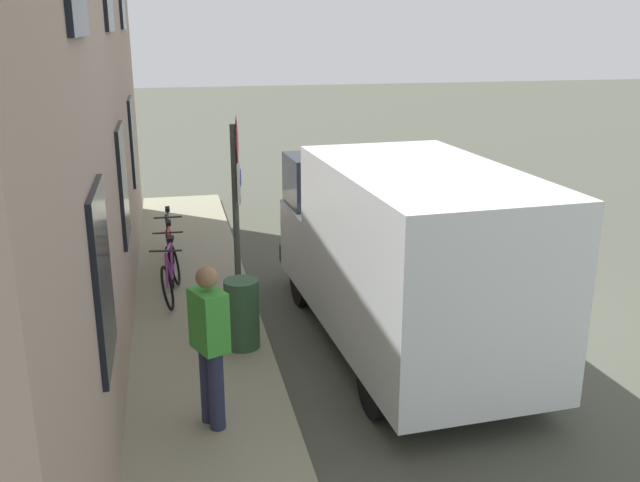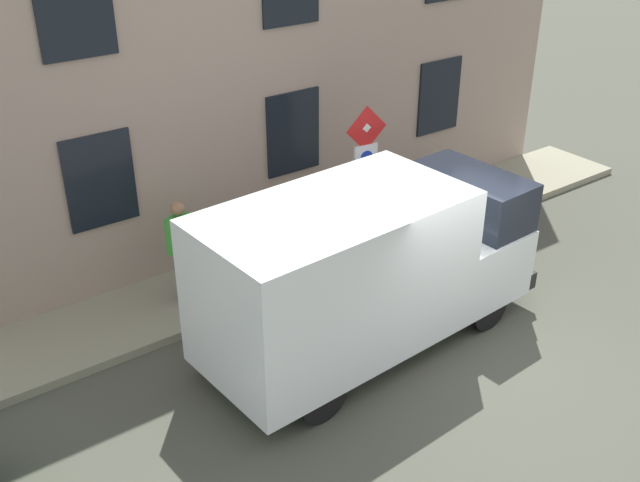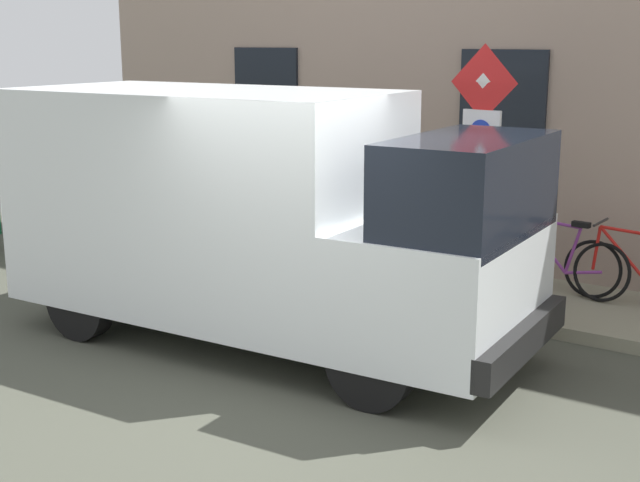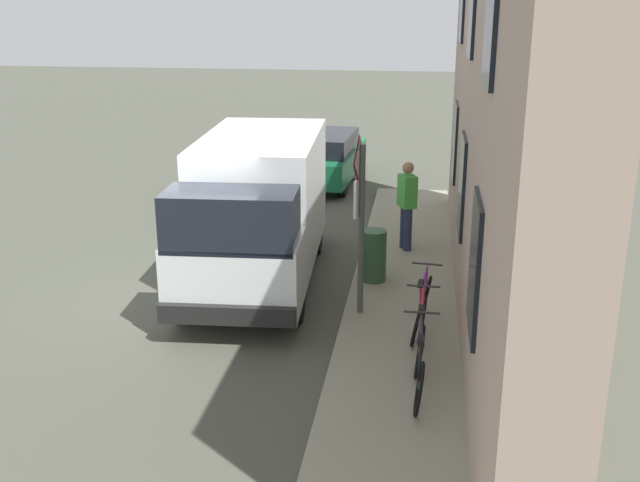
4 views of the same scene
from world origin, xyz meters
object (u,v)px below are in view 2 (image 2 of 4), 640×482
(bicycle_purple, at_px, (352,210))
(litter_bin, at_px, (292,254))
(bicycle_black, at_px, (424,186))
(bicycle_red, at_px, (389,198))
(delivery_van, at_px, (366,267))
(sign_post_stacked, at_px, (365,163))
(pedestrian, at_px, (181,247))

(bicycle_purple, bearing_deg, litter_bin, 29.95)
(bicycle_black, relative_size, litter_bin, 1.90)
(bicycle_black, relative_size, bicycle_red, 1.00)
(delivery_van, bearing_deg, litter_bin, 83.69)
(delivery_van, bearing_deg, sign_post_stacked, 48.33)
(bicycle_black, bearing_deg, litter_bin, 12.54)
(delivery_van, relative_size, bicycle_black, 3.18)
(bicycle_purple, bearing_deg, bicycle_red, -173.56)
(litter_bin, bearing_deg, bicycle_black, -77.41)
(delivery_van, height_order, pedestrian, delivery_van)
(bicycle_red, bearing_deg, bicycle_black, -178.53)
(delivery_van, height_order, bicycle_purple, delivery_van)
(delivery_van, xyz_separation_m, bicycle_black, (2.91, -3.93, -0.82))
(bicycle_black, distance_m, bicycle_purple, 1.85)
(bicycle_red, xyz_separation_m, litter_bin, (-0.85, 2.89, 0.08))
(bicycle_purple, bearing_deg, delivery_van, 60.90)
(sign_post_stacked, distance_m, delivery_van, 2.52)
(pedestrian, bearing_deg, delivery_van, 8.78)
(delivery_van, distance_m, litter_bin, 2.19)
(delivery_van, bearing_deg, bicycle_black, 33.39)
(sign_post_stacked, bearing_deg, bicycle_purple, -29.11)
(bicycle_black, height_order, litter_bin, litter_bin)
(sign_post_stacked, height_order, litter_bin, sign_post_stacked)
(sign_post_stacked, distance_m, bicycle_black, 2.97)
(delivery_van, xyz_separation_m, litter_bin, (2.06, -0.12, -0.74))
(bicycle_black, relative_size, pedestrian, 0.99)
(bicycle_red, distance_m, pedestrian, 4.71)
(bicycle_red, bearing_deg, sign_post_stacked, 35.35)
(delivery_van, xyz_separation_m, bicycle_red, (2.91, -3.01, -0.82))
(pedestrian, relative_size, litter_bin, 1.91)
(bicycle_black, xyz_separation_m, pedestrian, (-0.35, 5.59, 0.56))
(pedestrian, height_order, litter_bin, pedestrian)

